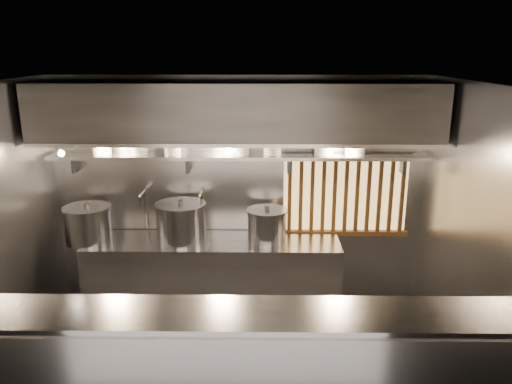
{
  "coord_description": "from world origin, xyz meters",
  "views": [
    {
      "loc": [
        0.28,
        -4.39,
        3.07
      ],
      "look_at": [
        0.22,
        0.55,
        1.67
      ],
      "focal_mm": 35.0,
      "sensor_mm": 36.0,
      "label": 1
    }
  ],
  "objects_px": {
    "heat_lamp": "(59,148)",
    "stock_pot_mid": "(181,222)",
    "stock_pot_right": "(267,225)",
    "stock_pot_left": "(88,224)",
    "pendant_bulb": "(229,151)"
  },
  "relations": [
    {
      "from": "pendant_bulb",
      "to": "stock_pot_left",
      "type": "relative_size",
      "value": 0.3
    },
    {
      "from": "stock_pot_left",
      "to": "stock_pot_mid",
      "type": "height_order",
      "value": "stock_pot_mid"
    },
    {
      "from": "stock_pot_left",
      "to": "stock_pot_right",
      "type": "height_order",
      "value": "stock_pot_left"
    },
    {
      "from": "pendant_bulb",
      "to": "stock_pot_left",
      "type": "xyz_separation_m",
      "value": [
        -1.65,
        -0.11,
        -0.85
      ]
    },
    {
      "from": "pendant_bulb",
      "to": "stock_pot_right",
      "type": "bearing_deg",
      "value": -5.33
    },
    {
      "from": "heat_lamp",
      "to": "stock_pot_left",
      "type": "relative_size",
      "value": 0.56
    },
    {
      "from": "heat_lamp",
      "to": "stock_pot_mid",
      "type": "distance_m",
      "value": 1.57
    },
    {
      "from": "stock_pot_mid",
      "to": "stock_pot_right",
      "type": "xyz_separation_m",
      "value": [
        1.01,
        0.04,
        -0.04
      ]
    },
    {
      "from": "pendant_bulb",
      "to": "stock_pot_right",
      "type": "xyz_separation_m",
      "value": [
        0.44,
        -0.04,
        -0.87
      ]
    },
    {
      "from": "heat_lamp",
      "to": "stock_pot_left",
      "type": "bearing_deg",
      "value": 58.19
    },
    {
      "from": "heat_lamp",
      "to": "stock_pot_mid",
      "type": "height_order",
      "value": "heat_lamp"
    },
    {
      "from": "stock_pot_right",
      "to": "heat_lamp",
      "type": "bearing_deg",
      "value": -172.16
    },
    {
      "from": "heat_lamp",
      "to": "pendant_bulb",
      "type": "bearing_deg",
      "value": 11.0
    },
    {
      "from": "heat_lamp",
      "to": "pendant_bulb",
      "type": "relative_size",
      "value": 1.87
    },
    {
      "from": "stock_pot_right",
      "to": "stock_pot_left",
      "type": "bearing_deg",
      "value": -178.09
    }
  ]
}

